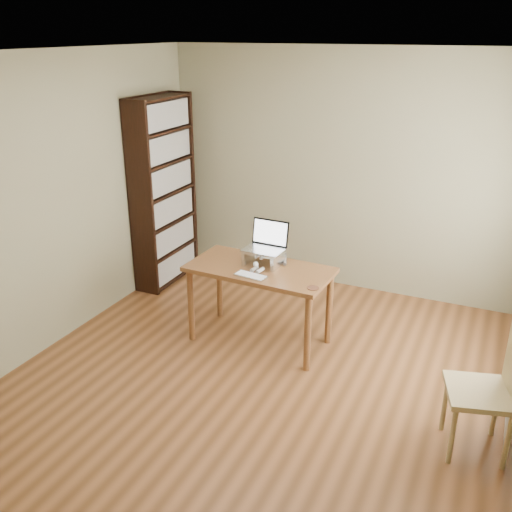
# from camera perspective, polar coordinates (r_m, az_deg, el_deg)

# --- Properties ---
(room) EXTENTS (4.04, 4.54, 2.64)m
(room) POSITION_cam_1_polar(r_m,az_deg,el_deg) (4.24, 0.32, 1.83)
(room) COLOR #5A3417
(room) RESTS_ON ground
(bookshelf) EXTENTS (0.30, 0.90, 2.10)m
(bookshelf) POSITION_cam_1_polar(r_m,az_deg,el_deg) (6.47, -9.21, 6.33)
(bookshelf) COLOR black
(bookshelf) RESTS_ON ground
(desk) EXTENTS (1.32, 0.70, 0.75)m
(desk) POSITION_cam_1_polar(r_m,az_deg,el_deg) (5.17, 0.37, -2.26)
(desk) COLOR brown
(desk) RESTS_ON ground
(laptop_stand) EXTENTS (0.32, 0.25, 0.13)m
(laptop_stand) POSITION_cam_1_polar(r_m,az_deg,el_deg) (5.16, 0.74, 0.01)
(laptop_stand) COLOR silver
(laptop_stand) RESTS_ON desk
(laptop) EXTENTS (0.37, 0.31, 0.25)m
(laptop) POSITION_cam_1_polar(r_m,az_deg,el_deg) (5.17, 1.03, 1.40)
(laptop) COLOR silver
(laptop) RESTS_ON laptop_stand
(keyboard) EXTENTS (0.30, 0.16, 0.02)m
(keyboard) POSITION_cam_1_polar(r_m,az_deg,el_deg) (4.93, -0.53, -1.99)
(keyboard) COLOR silver
(keyboard) RESTS_ON desk
(coaster) EXTENTS (0.10, 0.10, 0.01)m
(coaster) POSITION_cam_1_polar(r_m,az_deg,el_deg) (4.74, 5.72, -3.20)
(coaster) COLOR #582D1E
(coaster) RESTS_ON desk
(cat) EXTENTS (0.26, 0.49, 0.16)m
(cat) POSITION_cam_1_polar(r_m,az_deg,el_deg) (5.18, 1.28, -0.09)
(cat) COLOR #423A34
(cat) RESTS_ON desk
(chair) EXTENTS (0.53, 0.53, 0.98)m
(chair) POSITION_cam_1_polar(r_m,az_deg,el_deg) (4.20, 22.66, -12.01)
(chair) COLOR #9E8456
(chair) RESTS_ON ground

